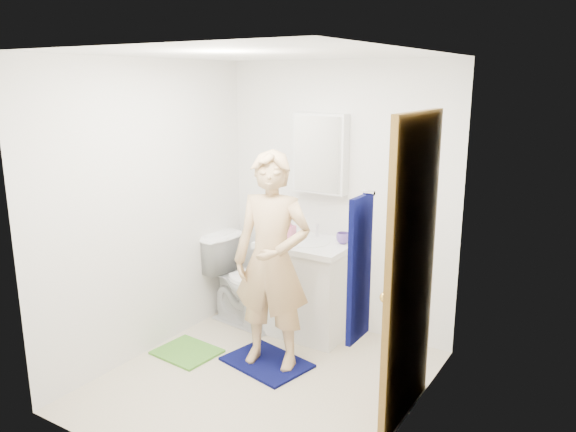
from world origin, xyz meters
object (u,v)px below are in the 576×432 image
object	(u,v)px
vanity_cabinet	(307,290)
man	(272,261)
medicine_cabinet	(321,153)
toothbrush_cup	(343,238)
towel	(359,269)
soap_dispenser	(290,230)
toilet	(246,282)

from	to	relation	value
vanity_cabinet	man	distance (m)	0.83
medicine_cabinet	toothbrush_cup	world-z (taller)	medicine_cabinet
medicine_cabinet	towel	distance (m)	2.11
towel	soap_dispenser	xyz separation A→B (m)	(-1.34, 1.45, -0.31)
vanity_cabinet	medicine_cabinet	xyz separation A→B (m)	(0.00, 0.22, 1.20)
toothbrush_cup	towel	bearing A→B (deg)	-61.00
medicine_cabinet	soap_dispenser	bearing A→B (deg)	-121.03
man	medicine_cabinet	bearing A→B (deg)	83.81
towel	man	world-z (taller)	man
towel	man	bearing A→B (deg)	143.71
soap_dispenser	toothbrush_cup	bearing A→B (deg)	18.26
vanity_cabinet	towel	world-z (taller)	towel
towel	toothbrush_cup	xyz separation A→B (m)	(-0.89, 1.60, -0.35)
towel	toothbrush_cup	size ratio (longest dim) A/B	6.62
medicine_cabinet	toilet	bearing A→B (deg)	-146.63
towel	soap_dispenser	world-z (taller)	towel
medicine_cabinet	soap_dispenser	xyz separation A→B (m)	(-0.16, -0.26, -0.66)
toilet	soap_dispenser	distance (m)	0.68
towel	soap_dispenser	size ratio (longest dim) A/B	4.24
vanity_cabinet	man	xyz separation A→B (m)	(0.08, -0.68, 0.47)
medicine_cabinet	soap_dispenser	world-z (taller)	medicine_cabinet
towel	man	distance (m)	1.41
towel	toilet	distance (m)	2.35
medicine_cabinet	towel	size ratio (longest dim) A/B	0.87
medicine_cabinet	towel	xyz separation A→B (m)	(1.18, -1.71, -0.35)
medicine_cabinet	towel	bearing A→B (deg)	-55.39
towel	toothbrush_cup	world-z (taller)	towel
towel	soap_dispenser	bearing A→B (deg)	132.63
towel	vanity_cabinet	bearing A→B (deg)	128.47
toothbrush_cup	soap_dispenser	bearing A→B (deg)	-161.74
soap_dispenser	man	distance (m)	0.69
vanity_cabinet	toilet	distance (m)	0.58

